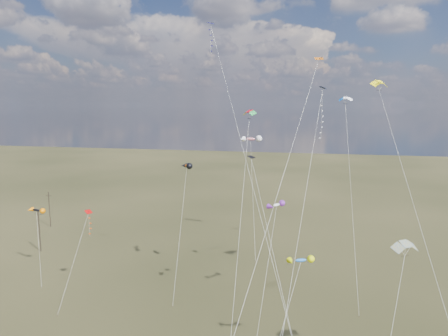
% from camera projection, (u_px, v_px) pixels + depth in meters
% --- Properties ---
extents(utility_pole_near, '(1.40, 0.20, 8.00)m').
position_uv_depth(utility_pole_near, '(39.00, 230.00, 74.44)').
color(utility_pole_near, black).
rests_on(utility_pole_near, ground).
extents(utility_pole_far, '(1.40, 0.20, 8.00)m').
position_uv_depth(utility_pole_far, '(49.00, 209.00, 89.65)').
color(utility_pole_far, black).
rests_on(utility_pole_far, ground).
extents(diamond_navy_tall, '(14.23, 16.92, 38.30)m').
position_uv_depth(diamond_navy_tall, '(217.00, 62.00, 52.86)').
color(diamond_navy_tall, '#110F4E').
rests_on(diamond_navy_tall, ground).
extents(diamond_black_mid, '(7.39, 10.28, 20.93)m').
position_uv_depth(diamond_black_mid, '(263.00, 210.00, 47.66)').
color(diamond_black_mid, black).
rests_on(diamond_black_mid, ground).
extents(diamond_red_low, '(1.45, 7.87, 12.33)m').
position_uv_depth(diamond_red_low, '(88.00, 227.00, 56.96)').
color(diamond_red_low, '#B00405').
rests_on(diamond_red_low, ground).
extents(diamond_navy_right, '(4.61, 26.54, 29.58)m').
position_uv_depth(diamond_navy_right, '(320.00, 125.00, 50.83)').
color(diamond_navy_right, '#0B174B').
rests_on(diamond_navy_right, ground).
extents(diamond_orange_center, '(8.81, 20.38, 31.90)m').
position_uv_depth(diamond_orange_center, '(284.00, 172.00, 35.35)').
color(diamond_orange_center, '#CD5E0A').
rests_on(diamond_orange_center, ground).
extents(parafoil_yellow, '(7.55, 25.17, 30.70)m').
position_uv_depth(parafoil_yellow, '(380.00, 83.00, 50.38)').
color(parafoil_yellow, yellow).
rests_on(parafoil_yellow, ground).
extents(parafoil_blue_white, '(2.78, 19.70, 28.92)m').
position_uv_depth(parafoil_blue_white, '(346.00, 99.00, 65.77)').
color(parafoil_blue_white, blue).
rests_on(parafoil_blue_white, ground).
extents(parafoil_striped, '(4.64, 8.87, 15.32)m').
position_uv_depth(parafoil_striped, '(406.00, 244.00, 36.29)').
color(parafoil_striped, gold).
rests_on(parafoil_striped, ground).
extents(parafoil_tricolor, '(2.52, 22.03, 26.93)m').
position_uv_depth(parafoil_tricolor, '(249.00, 113.00, 53.50)').
color(parafoil_tricolor, yellow).
rests_on(parafoil_tricolor, ground).
extents(novelty_black_orange, '(6.41, 6.84, 10.69)m').
position_uv_depth(novelty_black_orange, '(36.00, 210.00, 65.05)').
color(novelty_black_orange, black).
rests_on(novelty_black_orange, ground).
extents(novelty_orange_black, '(2.37, 12.06, 18.41)m').
position_uv_depth(novelty_orange_black, '(187.00, 166.00, 62.14)').
color(novelty_orange_black, '#D85604').
rests_on(novelty_orange_black, ground).
extents(novelty_white_purple, '(2.34, 11.35, 14.56)m').
position_uv_depth(novelty_white_purple, '(276.00, 205.00, 52.85)').
color(novelty_white_purple, silver).
rests_on(novelty_white_purple, ground).
extents(novelty_redwhite_stripe, '(4.96, 12.76, 21.30)m').
position_uv_depth(novelty_redwhite_stripe, '(251.00, 139.00, 78.82)').
color(novelty_redwhite_stripe, red).
rests_on(novelty_redwhite_stripe, ground).
extents(novelty_blue_yellow, '(4.48, 9.51, 11.99)m').
position_uv_depth(novelty_blue_yellow, '(301.00, 261.00, 40.55)').
color(novelty_blue_yellow, blue).
rests_on(novelty_blue_yellow, ground).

